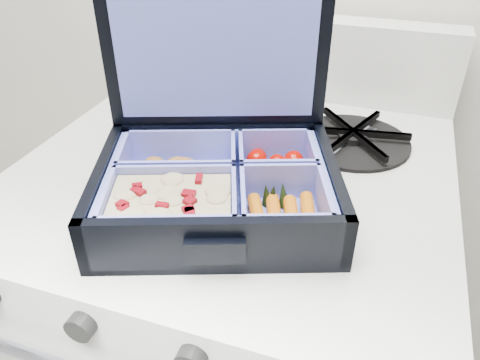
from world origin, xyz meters
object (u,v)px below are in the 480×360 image
(bento_box, at_px, (217,188))
(burner_grate, at_px, (352,135))
(stove, at_px, (238,354))
(fork, at_px, (328,155))

(bento_box, xyz_separation_m, burner_grate, (0.12, 0.21, -0.02))
(stove, distance_m, bento_box, 0.45)
(bento_box, bearing_deg, stove, 77.65)
(stove, xyz_separation_m, fork, (0.11, 0.05, 0.41))
(bento_box, xyz_separation_m, fork, (0.10, 0.16, -0.03))
(stove, xyz_separation_m, bento_box, (0.01, -0.11, 0.44))
(stove, relative_size, bento_box, 3.21)
(stove, height_order, fork, fork)
(stove, relative_size, burner_grate, 5.11)
(burner_grate, relative_size, fork, 0.83)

